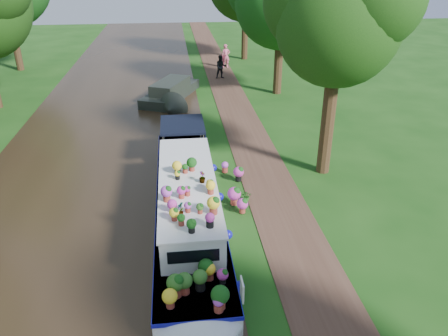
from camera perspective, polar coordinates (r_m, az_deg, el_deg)
ground at (r=16.33m, az=3.27°, el=-5.81°), size 100.00×100.00×0.00m
canal_water at (r=16.49m, az=-17.89°, el=-6.81°), size 10.00×100.00×0.02m
towpath at (r=16.55m, az=7.39°, el=-5.47°), size 2.20×100.00×0.03m
plant_boat at (r=15.08m, az=-4.67°, el=-5.00°), size 2.29×13.52×2.30m
tree_near_overhang at (r=17.95m, az=14.76°, el=18.88°), size 5.52×5.28×8.99m
second_boat at (r=29.11m, az=-6.98°, el=9.81°), size 4.08×6.98×1.26m
pedestrian_pink at (r=37.47m, az=0.22°, el=14.43°), size 0.71×0.48×1.91m
pedestrian_dark at (r=34.03m, az=-0.39°, el=13.07°), size 0.89×0.72×1.74m
verge_plant at (r=16.94m, az=2.98°, el=-3.68°), size 0.45×0.41×0.43m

